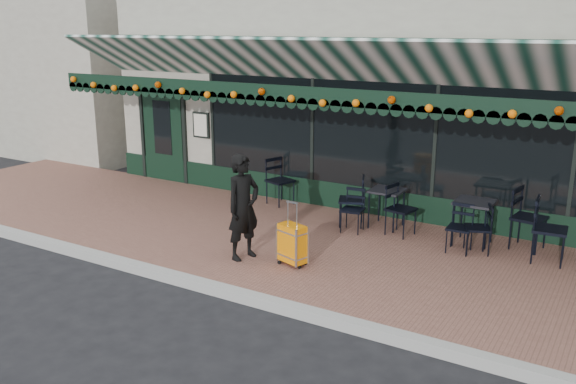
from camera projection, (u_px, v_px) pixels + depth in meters
The scene contains 17 objects.
ground at pixel (236, 296), 8.28m from camera, with size 80.00×80.00×0.00m, color black.
sidewalk at pixel (307, 247), 9.91m from camera, with size 18.00×4.00×0.15m, color brown.
curb at pixel (232, 293), 8.19m from camera, with size 18.00×0.16×0.15m, color #9E9E99.
restaurant_building at pixel (430, 82), 14.15m from camera, with size 12.00×9.60×4.50m.
neighbor_building_left at pixel (60, 60), 20.70m from camera, with size 12.00×8.00×4.80m, color #AEAC99.
woman at pixel (243, 207), 9.04m from camera, with size 0.58×0.38×1.60m, color black.
suitcase at pixel (292, 244), 8.89m from camera, with size 0.47×0.35×0.96m.
cafe_table_a at pixel (474, 205), 9.64m from camera, with size 0.59×0.59×0.72m.
cafe_table_b at pixel (387, 193), 10.49m from camera, with size 0.55×0.55×0.68m.
chair_a_left at pixel (478, 229), 9.35m from camera, with size 0.39×0.39×0.78m, color black, non-canonical shape.
chair_a_right at pixel (529, 219), 9.48m from camera, with size 0.49×0.49×0.98m, color black, non-canonical shape.
chair_a_front at pixel (460, 229), 9.38m from camera, with size 0.38×0.38×0.76m, color black, non-canonical shape.
chair_a_extra at pixel (550, 230), 8.95m from camera, with size 0.49×0.49×0.99m, color black, non-canonical shape.
chair_b_left at pixel (351, 201), 10.62m from camera, with size 0.45×0.45×0.90m, color black, non-canonical shape.
chair_b_right at pixel (401, 210), 10.15m from camera, with size 0.43×0.43×0.87m, color black, non-canonical shape.
chair_b_front at pixel (353, 210), 10.32m from camera, with size 0.37×0.37×0.75m, color black, non-canonical shape.
chair_solo at pixel (280, 181), 11.90m from camera, with size 0.46×0.46×0.92m, color black, non-canonical shape.
Camera 1 is at (4.53, -6.16, 3.56)m, focal length 38.00 mm.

